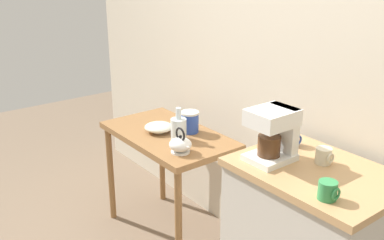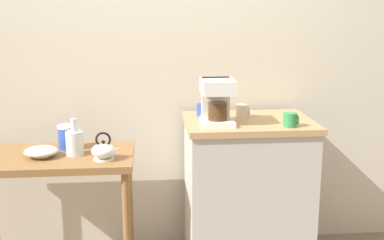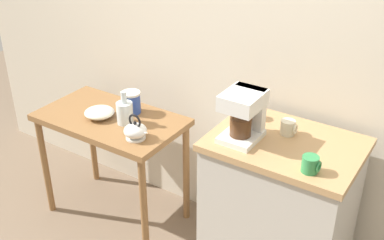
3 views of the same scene
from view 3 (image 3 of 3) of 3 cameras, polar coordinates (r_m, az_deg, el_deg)
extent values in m
cube|color=beige|center=(2.80, 5.92, 12.03)|extent=(4.40, 0.10, 2.80)
cube|color=olive|center=(3.07, -9.68, 0.04)|extent=(0.92, 0.53, 0.04)
cylinder|color=olive|center=(3.40, -17.04, -5.32)|extent=(0.04, 0.04, 0.73)
cylinder|color=olive|center=(2.90, -5.73, -10.62)|extent=(0.04, 0.04, 0.73)
cylinder|color=olive|center=(3.65, -11.81, -2.12)|extent=(0.04, 0.04, 0.73)
cylinder|color=olive|center=(3.19, -0.69, -6.37)|extent=(0.04, 0.04, 0.73)
cube|color=#BCB7AD|center=(2.75, 10.19, -11.26)|extent=(0.73, 0.54, 0.90)
cube|color=tan|center=(2.48, 11.10, -2.88)|extent=(0.76, 0.57, 0.04)
cylinder|color=beige|center=(3.06, -10.90, 0.40)|extent=(0.08, 0.08, 0.01)
ellipsoid|color=beige|center=(3.05, -10.95, 0.90)|extent=(0.19, 0.19, 0.05)
cylinder|color=white|center=(2.80, -6.70, -2.09)|extent=(0.11, 0.11, 0.01)
ellipsoid|color=white|center=(2.77, -6.75, -1.28)|extent=(0.14, 0.14, 0.08)
cone|color=white|center=(2.74, -5.71, -1.57)|extent=(0.07, 0.03, 0.05)
sphere|color=black|center=(2.75, -6.81, -0.36)|extent=(0.02, 0.02, 0.02)
torus|color=black|center=(2.74, -6.83, -0.11)|extent=(0.09, 0.01, 0.09)
cylinder|color=silver|center=(2.94, -7.94, 0.85)|extent=(0.10, 0.10, 0.14)
cylinder|color=silver|center=(2.89, -8.08, 2.71)|extent=(0.04, 0.04, 0.07)
cylinder|color=#2D4CAD|center=(3.06, -7.21, 1.98)|extent=(0.12, 0.12, 0.13)
cylinder|color=white|center=(3.03, -7.29, 3.18)|extent=(0.12, 0.12, 0.01)
cube|color=white|center=(2.45, 5.84, -1.96)|extent=(0.18, 0.22, 0.03)
cube|color=white|center=(2.46, 6.89, 1.20)|extent=(0.16, 0.05, 0.26)
cube|color=white|center=(2.35, 6.08, 2.36)|extent=(0.18, 0.22, 0.08)
cylinder|color=#4C2D19|center=(2.41, 5.80, -0.72)|extent=(0.11, 0.11, 0.10)
cylinder|color=#338C4C|center=(2.24, 13.87, -5.12)|extent=(0.08, 0.08, 0.08)
torus|color=#338C4C|center=(2.23, 14.85, -5.42)|extent=(0.01, 0.05, 0.05)
cylinder|color=#2D4CAD|center=(2.64, 7.10, 0.98)|extent=(0.07, 0.07, 0.08)
torus|color=#2D4CAD|center=(2.63, 7.82, 0.78)|extent=(0.01, 0.05, 0.05)
cylinder|color=beige|center=(2.52, 11.32, -0.86)|extent=(0.08, 0.08, 0.08)
torus|color=beige|center=(2.51, 12.17, -1.11)|extent=(0.01, 0.05, 0.05)
camera|label=1|loc=(0.64, 66.67, -20.21)|focal=42.21mm
camera|label=2|loc=(1.68, -78.99, -17.40)|focal=46.45mm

